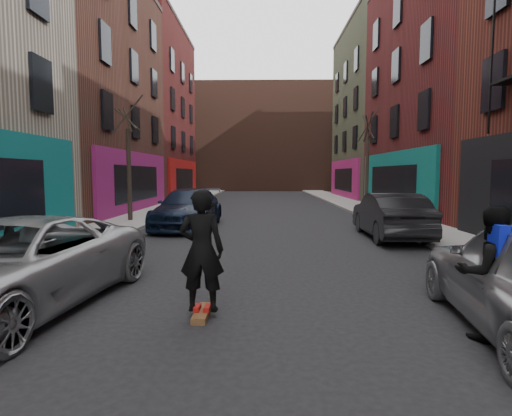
{
  "coord_description": "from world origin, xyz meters",
  "views": [
    {
      "loc": [
        -0.08,
        -0.21,
        2.27
      ],
      "look_at": [
        -0.21,
        7.5,
        1.6
      ],
      "focal_mm": 28.0,
      "sensor_mm": 36.0,
      "label": 1
    }
  ],
  "objects_px": {
    "skateboard": "(202,313)",
    "skateboarder": "(202,250)",
    "parked_right_end": "(390,216)",
    "pedestrian": "(490,273)",
    "parked_left_far": "(14,265)",
    "tree_left_far": "(128,149)",
    "tree_right_far": "(367,152)",
    "parked_left_end": "(188,208)"
  },
  "relations": [
    {
      "from": "skateboard",
      "to": "skateboarder",
      "type": "height_order",
      "value": "skateboarder"
    },
    {
      "from": "parked_right_end",
      "to": "skateboard",
      "type": "relative_size",
      "value": 6.03
    },
    {
      "from": "pedestrian",
      "to": "skateboarder",
      "type": "bearing_deg",
      "value": -6.81
    },
    {
      "from": "parked_left_far",
      "to": "tree_left_far",
      "type": "bearing_deg",
      "value": 106.29
    },
    {
      "from": "tree_right_far",
      "to": "skateboarder",
      "type": "bearing_deg",
      "value": -111.87
    },
    {
      "from": "tree_left_far",
      "to": "skateboard",
      "type": "xyz_separation_m",
      "value": [
        5.16,
        -12.04,
        -3.33
      ]
    },
    {
      "from": "tree_right_far",
      "to": "skateboarder",
      "type": "height_order",
      "value": "tree_right_far"
    },
    {
      "from": "tree_left_far",
      "to": "tree_right_far",
      "type": "bearing_deg",
      "value": 25.82
    },
    {
      "from": "tree_right_far",
      "to": "pedestrian",
      "type": "relative_size",
      "value": 3.72
    },
    {
      "from": "tree_left_far",
      "to": "parked_left_end",
      "type": "height_order",
      "value": "tree_left_far"
    },
    {
      "from": "parked_left_end",
      "to": "skateboarder",
      "type": "height_order",
      "value": "skateboarder"
    },
    {
      "from": "parked_left_end",
      "to": "skateboard",
      "type": "height_order",
      "value": "parked_left_end"
    },
    {
      "from": "parked_left_far",
      "to": "parked_left_end",
      "type": "xyz_separation_m",
      "value": [
        0.99,
        10.2,
        0.04
      ]
    },
    {
      "from": "parked_right_end",
      "to": "skateboarder",
      "type": "bearing_deg",
      "value": 56.87
    },
    {
      "from": "tree_left_far",
      "to": "tree_right_far",
      "type": "height_order",
      "value": "tree_right_far"
    },
    {
      "from": "parked_left_end",
      "to": "skateboarder",
      "type": "relative_size",
      "value": 2.86
    },
    {
      "from": "pedestrian",
      "to": "skateboard",
      "type": "bearing_deg",
      "value": -6.81
    },
    {
      "from": "parked_left_end",
      "to": "tree_left_far",
      "type": "bearing_deg",
      "value": 154.3
    },
    {
      "from": "parked_right_end",
      "to": "skateboarder",
      "type": "height_order",
      "value": "skateboarder"
    },
    {
      "from": "tree_left_far",
      "to": "parked_left_end",
      "type": "xyz_separation_m",
      "value": [
        3.0,
        -1.61,
        -2.58
      ]
    },
    {
      "from": "skateboard",
      "to": "skateboarder",
      "type": "xyz_separation_m",
      "value": [
        0.0,
        0.0,
        1.02
      ]
    },
    {
      "from": "tree_left_far",
      "to": "skateboarder",
      "type": "distance_m",
      "value": 13.3
    },
    {
      "from": "tree_right_far",
      "to": "parked_left_end",
      "type": "height_order",
      "value": "tree_right_far"
    },
    {
      "from": "tree_left_far",
      "to": "parked_left_far",
      "type": "bearing_deg",
      "value": -80.34
    },
    {
      "from": "tree_right_far",
      "to": "skateboarder",
      "type": "relative_size",
      "value": 3.52
    },
    {
      "from": "parked_left_end",
      "to": "parked_right_end",
      "type": "relative_size",
      "value": 1.15
    },
    {
      "from": "tree_left_far",
      "to": "skateboarder",
      "type": "bearing_deg",
      "value": -66.8
    },
    {
      "from": "skateboard",
      "to": "skateboarder",
      "type": "bearing_deg",
      "value": 0.0
    },
    {
      "from": "tree_left_far",
      "to": "pedestrian",
      "type": "xyz_separation_m",
      "value": [
        9.2,
        -12.85,
        -2.46
      ]
    },
    {
      "from": "skateboard",
      "to": "pedestrian",
      "type": "bearing_deg",
      "value": -10.05
    },
    {
      "from": "tree_right_far",
      "to": "skateboard",
      "type": "distance_m",
      "value": 19.75
    },
    {
      "from": "parked_right_end",
      "to": "parked_left_far",
      "type": "bearing_deg",
      "value": 43.12
    },
    {
      "from": "tree_right_far",
      "to": "skateboarder",
      "type": "xyz_separation_m",
      "value": [
        -7.24,
        -18.04,
        -2.46
      ]
    },
    {
      "from": "skateboarder",
      "to": "parked_left_far",
      "type": "bearing_deg",
      "value": -2.92
    },
    {
      "from": "tree_right_far",
      "to": "parked_left_end",
      "type": "relative_size",
      "value": 1.23
    },
    {
      "from": "tree_left_far",
      "to": "pedestrian",
      "type": "bearing_deg",
      "value": -54.4
    },
    {
      "from": "tree_left_far",
      "to": "pedestrian",
      "type": "distance_m",
      "value": 15.99
    },
    {
      "from": "tree_right_far",
      "to": "parked_left_end",
      "type": "distance_m",
      "value": 12.4
    },
    {
      "from": "skateboarder",
      "to": "tree_left_far",
      "type": "bearing_deg",
      "value": -65.52
    },
    {
      "from": "parked_left_far",
      "to": "pedestrian",
      "type": "relative_size",
      "value": 3.0
    },
    {
      "from": "tree_left_far",
      "to": "tree_right_far",
      "type": "xyz_separation_m",
      "value": [
        12.4,
        6.0,
        0.15
      ]
    },
    {
      "from": "parked_left_end",
      "to": "parked_right_end",
      "type": "distance_m",
      "value": 8.03
    }
  ]
}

